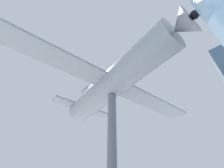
% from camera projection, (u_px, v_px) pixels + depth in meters
% --- Properties ---
extents(support_pylon_central, '(0.56, 0.56, 7.87)m').
position_uv_depth(support_pylon_central, '(112.00, 154.00, 8.17)').
color(support_pylon_central, slate).
rests_on(support_pylon_central, ground_plane).
extents(suspended_airplane, '(17.27, 12.43, 3.51)m').
position_uv_depth(suspended_airplane, '(114.00, 83.00, 11.16)').
color(suspended_airplane, '#93999E').
rests_on(suspended_airplane, support_pylon_central).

